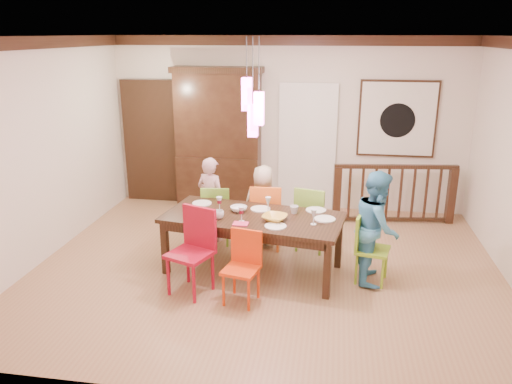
# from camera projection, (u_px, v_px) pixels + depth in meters

# --- Properties ---
(floor) EXTENTS (6.00, 6.00, 0.00)m
(floor) POSITION_uv_depth(u_px,v_px,m) (266.00, 267.00, 6.55)
(floor) COLOR #A1714D
(floor) RESTS_ON ground
(ceiling) EXTENTS (6.00, 6.00, 0.00)m
(ceiling) POSITION_uv_depth(u_px,v_px,m) (268.00, 36.00, 5.67)
(ceiling) COLOR white
(ceiling) RESTS_ON wall_back
(wall_back) EXTENTS (6.00, 0.00, 6.00)m
(wall_back) POSITION_uv_depth(u_px,v_px,m) (287.00, 125.00, 8.46)
(wall_back) COLOR beige
(wall_back) RESTS_ON floor
(wall_left) EXTENTS (0.00, 5.00, 5.00)m
(wall_left) POSITION_uv_depth(u_px,v_px,m) (42.00, 151.00, 6.56)
(wall_left) COLOR beige
(wall_left) RESTS_ON floor
(crown_molding) EXTENTS (6.00, 5.00, 0.16)m
(crown_molding) POSITION_uv_depth(u_px,v_px,m) (268.00, 44.00, 5.70)
(crown_molding) COLOR black
(crown_molding) RESTS_ON wall_back
(panel_door) EXTENTS (1.04, 0.07, 2.24)m
(panel_door) POSITION_uv_depth(u_px,v_px,m) (153.00, 144.00, 8.90)
(panel_door) COLOR black
(panel_door) RESTS_ON wall_back
(white_doorway) EXTENTS (0.97, 0.05, 2.22)m
(white_doorway) POSITION_uv_depth(u_px,v_px,m) (307.00, 149.00, 8.50)
(white_doorway) COLOR silver
(white_doorway) RESTS_ON wall_back
(painting) EXTENTS (1.25, 0.06, 1.25)m
(painting) POSITION_uv_depth(u_px,v_px,m) (397.00, 119.00, 8.11)
(painting) COLOR black
(painting) RESTS_ON wall_back
(pendant_cluster) EXTENTS (0.27, 0.21, 1.14)m
(pendant_cluster) POSITION_uv_depth(u_px,v_px,m) (253.00, 107.00, 5.84)
(pendant_cluster) COLOR #FF4CBA
(pendant_cluster) RESTS_ON ceiling
(dining_table) EXTENTS (2.35, 1.34, 0.75)m
(dining_table) POSITION_uv_depth(u_px,v_px,m) (253.00, 222.00, 6.28)
(dining_table) COLOR black
(dining_table) RESTS_ON floor
(chair_far_left) EXTENTS (0.44, 0.44, 0.88)m
(chair_far_left) POSITION_uv_depth(u_px,v_px,m) (217.00, 210.00, 7.19)
(chair_far_left) COLOR #74B434
(chair_far_left) RESTS_ON floor
(chair_far_mid) EXTENTS (0.45, 0.45, 0.95)m
(chair_far_mid) POSITION_uv_depth(u_px,v_px,m) (267.00, 211.00, 7.02)
(chair_far_mid) COLOR orange
(chair_far_mid) RESTS_ON floor
(chair_far_right) EXTENTS (0.52, 0.52, 0.94)m
(chair_far_right) POSITION_uv_depth(u_px,v_px,m) (313.00, 213.00, 6.95)
(chair_far_right) COLOR #7AB137
(chair_far_right) RESTS_ON floor
(chair_near_left) EXTENTS (0.59, 0.59, 1.01)m
(chair_near_left) POSITION_uv_depth(u_px,v_px,m) (190.00, 247.00, 5.75)
(chair_near_left) COLOR maroon
(chair_near_left) RESTS_ON floor
(chair_near_mid) EXTENTS (0.44, 0.44, 0.83)m
(chair_near_mid) POSITION_uv_depth(u_px,v_px,m) (241.00, 264.00, 5.57)
(chair_near_mid) COLOR red
(chair_near_mid) RESTS_ON floor
(chair_end_right) EXTENTS (0.46, 0.46, 0.86)m
(chair_end_right) POSITION_uv_depth(u_px,v_px,m) (373.00, 244.00, 6.04)
(chair_end_right) COLOR #86B623
(chair_end_right) RESTS_ON floor
(china_hutch) EXTENTS (1.53, 0.46, 2.41)m
(china_hutch) POSITION_uv_depth(u_px,v_px,m) (218.00, 139.00, 8.52)
(china_hutch) COLOR black
(china_hutch) RESTS_ON floor
(balustrade) EXTENTS (1.96, 0.32, 0.96)m
(balustrade) POSITION_uv_depth(u_px,v_px,m) (394.00, 193.00, 7.97)
(balustrade) COLOR black
(balustrade) RESTS_ON floor
(person_far_left) EXTENTS (0.54, 0.45, 1.25)m
(person_far_left) POSITION_uv_depth(u_px,v_px,m) (211.00, 199.00, 7.25)
(person_far_left) COLOR beige
(person_far_left) RESTS_ON floor
(person_far_mid) EXTENTS (0.58, 0.39, 1.18)m
(person_far_mid) POSITION_uv_depth(u_px,v_px,m) (263.00, 206.00, 7.09)
(person_far_mid) COLOR #C3AF93
(person_far_mid) RESTS_ON floor
(person_end_right) EXTENTS (0.56, 0.70, 1.39)m
(person_end_right) POSITION_uv_depth(u_px,v_px,m) (377.00, 227.00, 6.03)
(person_end_right) COLOR #4596C3
(person_end_right) RESTS_ON floor
(serving_bowl) EXTENTS (0.36, 0.36, 0.07)m
(serving_bowl) POSITION_uv_depth(u_px,v_px,m) (275.00, 218.00, 6.07)
(serving_bowl) COLOR gold
(serving_bowl) RESTS_ON dining_table
(small_bowl) EXTENTS (0.28, 0.28, 0.07)m
(small_bowl) POSITION_uv_depth(u_px,v_px,m) (239.00, 209.00, 6.39)
(small_bowl) COLOR white
(small_bowl) RESTS_ON dining_table
(cup_left) EXTENTS (0.14, 0.14, 0.11)m
(cup_left) POSITION_uv_depth(u_px,v_px,m) (219.00, 215.00, 6.13)
(cup_left) COLOR silver
(cup_left) RESTS_ON dining_table
(cup_right) EXTENTS (0.12, 0.12, 0.10)m
(cup_right) POSITION_uv_depth(u_px,v_px,m) (294.00, 210.00, 6.31)
(cup_right) COLOR silver
(cup_right) RESTS_ON dining_table
(plate_far_left) EXTENTS (0.26, 0.26, 0.01)m
(plate_far_left) POSITION_uv_depth(u_px,v_px,m) (202.00, 203.00, 6.68)
(plate_far_left) COLOR white
(plate_far_left) RESTS_ON dining_table
(plate_far_mid) EXTENTS (0.26, 0.26, 0.01)m
(plate_far_mid) POSITION_uv_depth(u_px,v_px,m) (260.00, 209.00, 6.47)
(plate_far_mid) COLOR white
(plate_far_mid) RESTS_ON dining_table
(plate_far_right) EXTENTS (0.26, 0.26, 0.01)m
(plate_far_right) POSITION_uv_depth(u_px,v_px,m) (316.00, 210.00, 6.42)
(plate_far_right) COLOR white
(plate_far_right) RESTS_ON dining_table
(plate_near_left) EXTENTS (0.26, 0.26, 0.01)m
(plate_near_left) POSITION_uv_depth(u_px,v_px,m) (195.00, 221.00, 6.06)
(plate_near_left) COLOR white
(plate_near_left) RESTS_ON dining_table
(plate_near_mid) EXTENTS (0.26, 0.26, 0.01)m
(plate_near_mid) POSITION_uv_depth(u_px,v_px,m) (275.00, 226.00, 5.89)
(plate_near_mid) COLOR white
(plate_near_mid) RESTS_ON dining_table
(plate_end_right) EXTENTS (0.26, 0.26, 0.01)m
(plate_end_right) POSITION_uv_depth(u_px,v_px,m) (325.00, 219.00, 6.12)
(plate_end_right) COLOR white
(plate_end_right) RESTS_ON dining_table
(wine_glass_a) EXTENTS (0.08, 0.08, 0.19)m
(wine_glass_a) POSITION_uv_depth(u_px,v_px,m) (219.00, 204.00, 6.39)
(wine_glass_a) COLOR #590C19
(wine_glass_a) RESTS_ON dining_table
(wine_glass_b) EXTENTS (0.08, 0.08, 0.19)m
(wine_glass_b) POSITION_uv_depth(u_px,v_px,m) (268.00, 204.00, 6.38)
(wine_glass_b) COLOR silver
(wine_glass_b) RESTS_ON dining_table
(wine_glass_c) EXTENTS (0.08, 0.08, 0.19)m
(wine_glass_c) POSITION_uv_depth(u_px,v_px,m) (241.00, 214.00, 6.03)
(wine_glass_c) COLOR #590C19
(wine_glass_c) RESTS_ON dining_table
(wine_glass_d) EXTENTS (0.08, 0.08, 0.19)m
(wine_glass_d) POSITION_uv_depth(u_px,v_px,m) (314.00, 217.00, 5.94)
(wine_glass_d) COLOR silver
(wine_glass_d) RESTS_ON dining_table
(napkin) EXTENTS (0.18, 0.14, 0.01)m
(napkin) POSITION_uv_depth(u_px,v_px,m) (241.00, 224.00, 5.96)
(napkin) COLOR #D83359
(napkin) RESTS_ON dining_table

